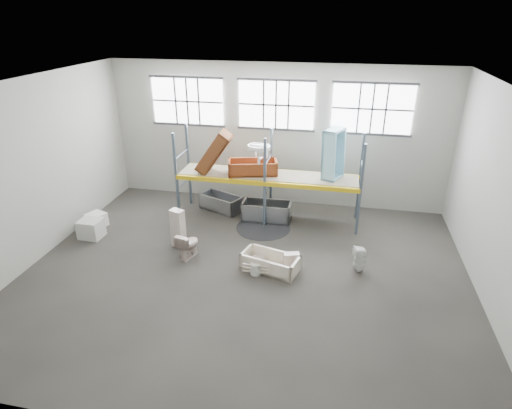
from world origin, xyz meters
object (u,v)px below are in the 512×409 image
(bucket, at_px, (256,269))
(carton_near, at_px, (91,229))
(steel_tub_right, at_px, (267,211))
(rust_tub_flat, at_px, (253,167))
(cistern_tall, at_px, (178,228))
(steel_tub_left, at_px, (221,202))
(toilet_white, at_px, (360,259))
(toilet_beige, at_px, (188,244))
(bathtub_beige, at_px, (270,262))
(blue_tub_upright, at_px, (333,154))

(bucket, relative_size, carton_near, 0.48)
(steel_tub_right, relative_size, rust_tub_flat, 1.02)
(cistern_tall, distance_m, steel_tub_left, 2.85)
(toilet_white, relative_size, rust_tub_flat, 0.47)
(cistern_tall, xyz_separation_m, rust_tub_flat, (1.77, 2.45, 1.21))
(rust_tub_flat, bearing_deg, steel_tub_right, -9.36)
(toilet_beige, height_order, cistern_tall, cistern_tall)
(toilet_beige, xyz_separation_m, cistern_tall, (-0.48, 0.49, 0.22))
(bathtub_beige, height_order, toilet_beige, toilet_beige)
(toilet_beige, height_order, toilet_white, toilet_beige)
(toilet_beige, relative_size, bucket, 2.38)
(rust_tub_flat, bearing_deg, steel_tub_left, 165.06)
(blue_tub_upright, height_order, bucket, blue_tub_upright)
(steel_tub_left, bearing_deg, rust_tub_flat, -14.94)
(toilet_beige, height_order, steel_tub_left, toilet_beige)
(blue_tub_upright, bearing_deg, toilet_white, -71.38)
(bathtub_beige, distance_m, toilet_beige, 2.47)
(cistern_tall, bearing_deg, bucket, -1.10)
(steel_tub_right, bearing_deg, carton_near, -155.47)
(bathtub_beige, xyz_separation_m, bucket, (-0.36, -0.30, -0.06))
(rust_tub_flat, relative_size, carton_near, 2.35)
(toilet_white, xyz_separation_m, bucket, (-2.77, -0.69, -0.22))
(blue_tub_upright, bearing_deg, carton_near, -160.46)
(bathtub_beige, xyz_separation_m, blue_tub_upright, (1.44, 3.28, 2.17))
(bathtub_beige, xyz_separation_m, toilet_white, (2.41, 0.40, 0.15))
(steel_tub_right, relative_size, carton_near, 2.40)
(bathtub_beige, distance_m, toilet_white, 2.45)
(blue_tub_upright, xyz_separation_m, carton_near, (-7.30, -2.59, -2.10))
(rust_tub_flat, height_order, blue_tub_upright, blue_tub_upright)
(blue_tub_upright, distance_m, bucket, 4.58)
(toilet_white, bearing_deg, carton_near, -109.33)
(toilet_white, xyz_separation_m, rust_tub_flat, (-3.57, 2.74, 1.44))
(bathtub_beige, relative_size, blue_tub_upright, 0.96)
(toilet_white, distance_m, carton_near, 8.28)
(toilet_white, bearing_deg, rust_tub_flat, -144.90)
(rust_tub_flat, xyz_separation_m, blue_tub_upright, (2.60, 0.13, 0.57))
(toilet_beige, distance_m, cistern_tall, 0.72)
(blue_tub_upright, distance_m, carton_near, 8.03)
(toilet_white, xyz_separation_m, carton_near, (-8.27, 0.29, -0.09))
(toilet_beige, xyz_separation_m, rust_tub_flat, (1.29, 2.94, 1.43))
(toilet_white, height_order, rust_tub_flat, rust_tub_flat)
(toilet_white, xyz_separation_m, blue_tub_upright, (-0.97, 2.88, 2.01))
(steel_tub_left, bearing_deg, carton_near, -141.14)
(cistern_tall, relative_size, steel_tub_left, 0.82)
(bucket, height_order, carton_near, carton_near)
(cistern_tall, xyz_separation_m, bucket, (2.57, -0.99, -0.44))
(toilet_white, relative_size, blue_tub_upright, 0.47)
(bucket, bearing_deg, toilet_beige, 166.57)
(carton_near, bearing_deg, toilet_beige, -8.02)
(carton_near, bearing_deg, blue_tub_upright, 19.54)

